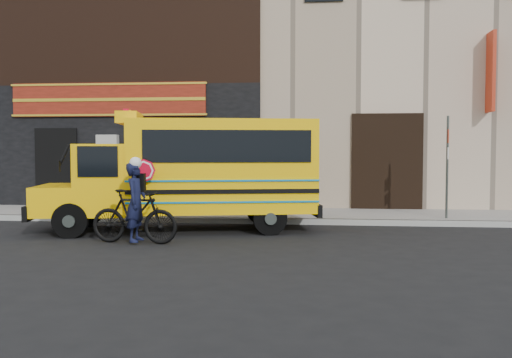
{
  "coord_description": "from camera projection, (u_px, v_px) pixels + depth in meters",
  "views": [
    {
      "loc": [
        1.79,
        -12.76,
        2.03
      ],
      "look_at": [
        0.24,
        1.85,
        1.26
      ],
      "focal_mm": 40.0,
      "sensor_mm": 36.0,
      "label": 1
    }
  ],
  "objects": [
    {
      "name": "ground",
      "position": [
        237.0,
        238.0,
        12.97
      ],
      "size": [
        120.0,
        120.0,
        0.0
      ],
      "primitive_type": "plane",
      "color": "black",
      "rests_on": "ground"
    },
    {
      "name": "curb",
      "position": [
        250.0,
        221.0,
        15.55
      ],
      "size": [
        40.0,
        0.2,
        0.15
      ],
      "primitive_type": "cube",
      "color": "#9D9E98",
      "rests_on": "ground"
    },
    {
      "name": "sidewalk",
      "position": [
        256.0,
        215.0,
        17.03
      ],
      "size": [
        40.0,
        3.0,
        0.15
      ],
      "primitive_type": "cube",
      "color": "slate",
      "rests_on": "ground"
    },
    {
      "name": "building",
      "position": [
        271.0,
        48.0,
        23.03
      ],
      "size": [
        20.0,
        10.7,
        12.0
      ],
      "color": "#C9B196",
      "rests_on": "sidewalk"
    },
    {
      "name": "school_bus",
      "position": [
        195.0,
        170.0,
        14.19
      ],
      "size": [
        7.19,
        3.48,
        2.92
      ],
      "color": "black",
      "rests_on": "ground"
    },
    {
      "name": "sign_pole",
      "position": [
        447.0,
        164.0,
        15.41
      ],
      "size": [
        0.07,
        0.26,
        2.93
      ],
      "color": "#3C4340",
      "rests_on": "ground"
    },
    {
      "name": "bicycle",
      "position": [
        134.0,
        217.0,
        12.24
      ],
      "size": [
        1.99,
        0.74,
        1.17
      ],
      "primitive_type": "imported",
      "rotation": [
        0.0,
        0.0,
        1.47
      ],
      "color": "black",
      "rests_on": "ground"
    },
    {
      "name": "cyclist",
      "position": [
        136.0,
        204.0,
        12.2
      ],
      "size": [
        0.42,
        0.63,
        1.7
      ],
      "primitive_type": "imported",
      "rotation": [
        0.0,
        0.0,
        1.55
      ],
      "color": "black",
      "rests_on": "ground"
    }
  ]
}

